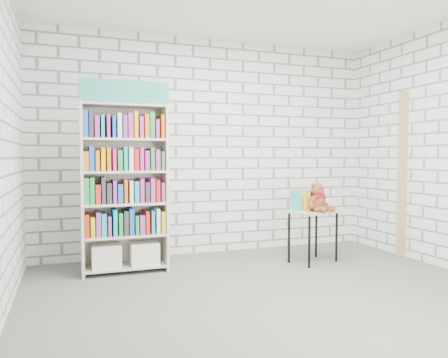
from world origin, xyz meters
name	(u,v)px	position (x,y,z in m)	size (l,w,h in m)	color
ground	(279,297)	(0.00, 0.00, 0.00)	(4.50, 4.50, 0.00)	#50584A
room_shell	(280,98)	(0.00, 0.00, 1.78)	(4.52, 4.02, 2.81)	silver
bookshelf	(124,187)	(-1.20, 1.36, 0.94)	(0.92, 0.36, 2.07)	beige
display_table	(313,218)	(0.98, 1.03, 0.54)	(0.68, 0.57, 0.63)	tan
table_books	(307,200)	(0.95, 1.12, 0.75)	(0.44, 0.30, 0.24)	#2BA3BC
teddy_bear	(318,200)	(0.99, 0.94, 0.76)	(0.31, 0.30, 0.33)	brown
door_trim	(402,174)	(2.23, 0.95, 1.05)	(0.05, 0.12, 2.10)	tan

